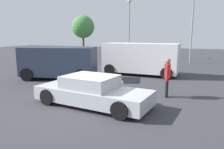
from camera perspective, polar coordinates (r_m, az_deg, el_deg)
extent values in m
plane|color=#38383D|center=(8.90, -5.52, -7.56)|extent=(80.00, 80.00, 0.00)
cube|color=#B7BABF|center=(8.51, -5.14, -5.37)|extent=(4.78, 2.23, 0.54)
cube|color=#B7BABF|center=(8.44, -5.76, -1.92)|extent=(2.10, 1.79, 0.49)
cube|color=slate|center=(7.97, -0.28, -2.61)|extent=(0.22, 1.47, 0.41)
cube|color=slate|center=(8.98, -10.61, -1.30)|extent=(0.22, 1.47, 0.41)
cylinder|color=black|center=(8.52, 7.07, -6.16)|extent=(0.66, 0.29, 0.64)
cylinder|color=black|center=(7.10, 2.15, -9.51)|extent=(0.66, 0.29, 0.64)
cylinder|color=black|center=(10.10, -10.17, -3.61)|extent=(0.66, 0.29, 0.64)
cylinder|color=black|center=(8.93, -16.74, -5.75)|extent=(0.66, 0.29, 0.64)
ellipsoid|color=white|center=(11.25, 2.31, -2.35)|extent=(0.28, 0.36, 0.27)
sphere|color=white|center=(11.03, 1.86, -2.22)|extent=(0.22, 0.22, 0.22)
sphere|color=white|center=(10.96, 1.71, -2.33)|extent=(0.10, 0.10, 0.10)
cylinder|color=white|center=(11.17, 2.44, -3.42)|extent=(0.06, 0.06, 0.14)
cylinder|color=white|center=(11.22, 1.74, -3.35)|extent=(0.06, 0.06, 0.14)
cylinder|color=white|center=(11.37, 2.86, -3.18)|extent=(0.06, 0.06, 0.14)
cylinder|color=white|center=(11.42, 2.17, -3.11)|extent=(0.06, 0.06, 0.14)
sphere|color=white|center=(11.44, 2.72, -1.94)|extent=(0.12, 0.12, 0.12)
cube|color=white|center=(15.11, 7.64, 4.48)|extent=(5.10, 2.05, 1.96)
cube|color=slate|center=(15.90, -1.12, 6.43)|extent=(0.06, 1.71, 0.79)
cylinder|color=black|center=(14.95, -0.62, 1.33)|extent=(0.76, 0.25, 0.76)
cylinder|color=black|center=(16.71, 1.98, 2.29)|extent=(0.76, 0.25, 0.76)
cylinder|color=black|center=(13.90, 14.28, 0.32)|extent=(0.76, 0.25, 0.76)
cylinder|color=black|center=(15.78, 15.32, 1.44)|extent=(0.76, 0.25, 0.76)
cube|color=#2D384C|center=(13.88, -13.95, 3.43)|extent=(4.87, 2.99, 1.77)
cube|color=slate|center=(13.18, -4.97, 5.04)|extent=(0.46, 1.59, 0.71)
cylinder|color=black|center=(14.33, -6.28, 0.96)|extent=(0.84, 0.44, 0.80)
cylinder|color=black|center=(12.60, -8.28, -0.40)|extent=(0.84, 0.44, 0.80)
cylinder|color=black|center=(15.48, -18.33, 1.19)|extent=(0.84, 0.44, 0.80)
cylinder|color=black|center=(13.89, -21.61, -0.02)|extent=(0.84, 0.44, 0.80)
cylinder|color=black|center=(9.80, 14.27, -3.47)|extent=(0.13, 0.13, 0.89)
cylinder|color=black|center=(9.97, 14.35, -3.24)|extent=(0.13, 0.13, 0.89)
cube|color=red|center=(9.74, 14.51, 0.98)|extent=(0.26, 0.41, 0.63)
cylinder|color=red|center=(9.51, 14.38, 0.42)|extent=(0.09, 0.09, 0.74)
cylinder|color=red|center=(9.98, 14.61, 0.87)|extent=(0.09, 0.09, 0.74)
sphere|color=#936B4C|center=(9.68, 14.63, 3.51)|extent=(0.24, 0.24, 0.24)
cylinder|color=gray|center=(26.09, 4.57, 11.55)|extent=(0.14, 0.14, 6.55)
sphere|color=silver|center=(26.39, 4.68, 18.97)|extent=(0.44, 0.44, 0.44)
cylinder|color=gray|center=(22.51, 20.43, 10.86)|extent=(0.14, 0.14, 6.34)
cylinder|color=brown|center=(32.49, -7.59, 7.89)|extent=(0.29, 0.29, 2.72)
sphere|color=#478C42|center=(32.49, -7.70, 12.48)|extent=(3.30, 3.30, 3.30)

